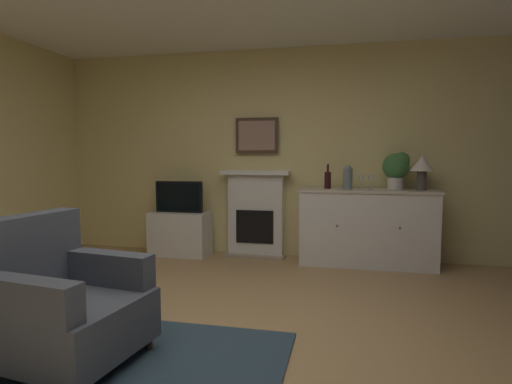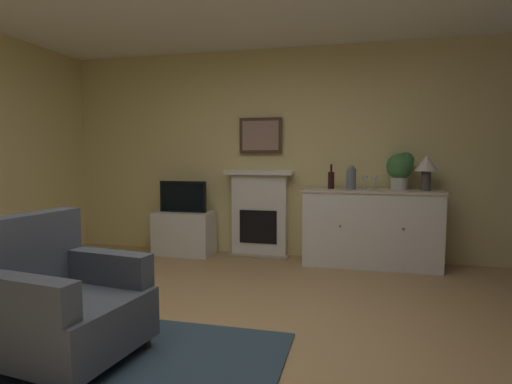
% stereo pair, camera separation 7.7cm
% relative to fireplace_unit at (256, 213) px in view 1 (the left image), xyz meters
% --- Properties ---
extents(ground_plane, '(5.96, 5.52, 0.10)m').
position_rel_fireplace_unit_xyz_m(ground_plane, '(0.29, -2.60, -0.60)').
color(ground_plane, tan).
rests_on(ground_plane, ground).
extents(wall_rear, '(5.96, 0.06, 2.63)m').
position_rel_fireplace_unit_xyz_m(wall_rear, '(0.29, 0.13, 0.77)').
color(wall_rear, '#EAD68C').
rests_on(wall_rear, ground_plane).
extents(area_rug, '(2.49, 1.52, 0.02)m').
position_rel_fireplace_unit_xyz_m(area_rug, '(-0.45, -3.02, -0.54)').
color(area_rug, '#2D4251').
rests_on(area_rug, ground_plane).
extents(fireplace_unit, '(0.87, 0.30, 1.10)m').
position_rel_fireplace_unit_xyz_m(fireplace_unit, '(0.00, 0.00, 0.00)').
color(fireplace_unit, white).
rests_on(fireplace_unit, ground_plane).
extents(framed_picture, '(0.55, 0.04, 0.45)m').
position_rel_fireplace_unit_xyz_m(framed_picture, '(0.00, 0.05, 0.99)').
color(framed_picture, '#473323').
extents(sideboard_cabinet, '(1.57, 0.49, 0.90)m').
position_rel_fireplace_unit_xyz_m(sideboard_cabinet, '(1.37, -0.18, -0.10)').
color(sideboard_cabinet, white).
rests_on(sideboard_cabinet, ground_plane).
extents(table_lamp, '(0.26, 0.26, 0.40)m').
position_rel_fireplace_unit_xyz_m(table_lamp, '(1.96, -0.18, 0.63)').
color(table_lamp, '#4C4742').
rests_on(table_lamp, sideboard_cabinet).
extents(wine_bottle, '(0.08, 0.08, 0.29)m').
position_rel_fireplace_unit_xyz_m(wine_bottle, '(0.91, -0.17, 0.46)').
color(wine_bottle, '#331419').
rests_on(wine_bottle, sideboard_cabinet).
extents(wine_glass_left, '(0.07, 0.07, 0.16)m').
position_rel_fireplace_unit_xyz_m(wine_glass_left, '(1.29, -0.23, 0.47)').
color(wine_glass_left, silver).
rests_on(wine_glass_left, sideboard_cabinet).
extents(wine_glass_center, '(0.07, 0.07, 0.16)m').
position_rel_fireplace_unit_xyz_m(wine_glass_center, '(1.40, -0.16, 0.47)').
color(wine_glass_center, silver).
rests_on(wine_glass_center, sideboard_cabinet).
extents(vase_decorative, '(0.11, 0.11, 0.28)m').
position_rel_fireplace_unit_xyz_m(vase_decorative, '(1.14, -0.23, 0.49)').
color(vase_decorative, slate).
rests_on(vase_decorative, sideboard_cabinet).
extents(tv_cabinet, '(0.75, 0.42, 0.56)m').
position_rel_fireplace_unit_xyz_m(tv_cabinet, '(-0.97, -0.16, -0.27)').
color(tv_cabinet, white).
rests_on(tv_cabinet, ground_plane).
extents(tv_set, '(0.62, 0.07, 0.40)m').
position_rel_fireplace_unit_xyz_m(tv_set, '(-0.97, -0.19, 0.21)').
color(tv_set, black).
rests_on(tv_set, tv_cabinet).
extents(potted_plant_small, '(0.30, 0.30, 0.43)m').
position_rel_fireplace_unit_xyz_m(potted_plant_small, '(1.69, -0.13, 0.61)').
color(potted_plant_small, beige).
rests_on(potted_plant_small, sideboard_cabinet).
extents(armchair, '(0.90, 0.87, 0.92)m').
position_rel_fireplace_unit_xyz_m(armchair, '(-0.58, -2.97, -0.17)').
color(armchair, '#474C56').
rests_on(armchair, ground_plane).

